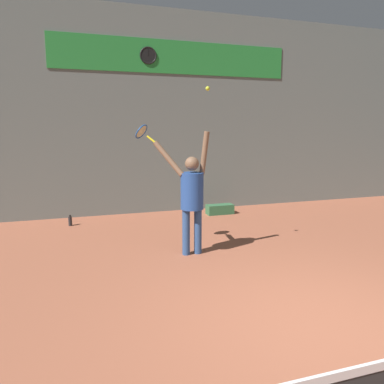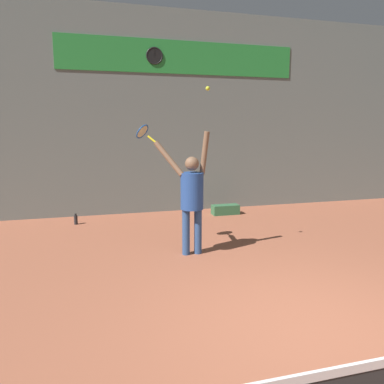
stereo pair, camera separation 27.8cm
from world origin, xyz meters
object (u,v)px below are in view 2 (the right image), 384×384
at_px(tennis_player, 192,194).
at_px(tennis_ball, 208,88).
at_px(water_bottle, 76,220).
at_px(scoreboard_clock, 155,56).
at_px(tennis_racket, 143,132).
at_px(equipment_bag, 225,210).

distance_m(tennis_player, tennis_ball, 1.73).
height_order(tennis_player, water_bottle, tennis_player).
bearing_deg(scoreboard_clock, water_bottle, -158.88).
bearing_deg(tennis_racket, scoreboard_clock, 75.92).
bearing_deg(equipment_bag, water_bottle, -179.34).
height_order(scoreboard_clock, tennis_player, scoreboard_clock).
xyz_separation_m(scoreboard_clock, water_bottle, (-1.98, -0.77, -3.75)).
height_order(tennis_player, tennis_racket, tennis_racket).
relative_size(scoreboard_clock, tennis_racket, 1.10).
xyz_separation_m(tennis_player, tennis_racket, (-0.73, 0.46, 1.01)).
bearing_deg(scoreboard_clock, tennis_ball, -86.04).
distance_m(tennis_racket, water_bottle, 3.18).
distance_m(scoreboard_clock, equipment_bag, 4.13).
bearing_deg(tennis_ball, tennis_racket, 151.74).
relative_size(tennis_ball, equipment_bag, 0.10).
distance_m(tennis_player, water_bottle, 3.42).
distance_m(scoreboard_clock, tennis_ball, 3.64).
relative_size(tennis_player, equipment_bag, 3.09).
relative_size(scoreboard_clock, water_bottle, 1.69).
height_order(tennis_ball, equipment_bag, tennis_ball).
bearing_deg(tennis_player, tennis_ball, -14.98).
xyz_separation_m(tennis_racket, water_bottle, (-1.25, 2.17, -1.95)).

